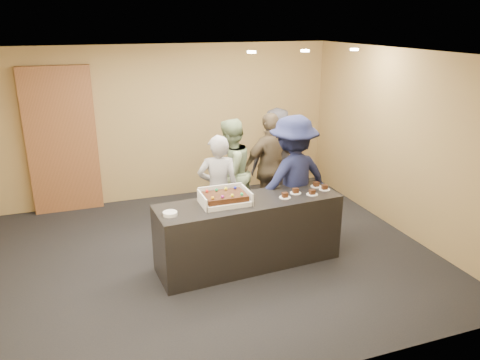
{
  "coord_description": "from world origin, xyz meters",
  "views": [
    {
      "loc": [
        -1.53,
        -5.55,
        3.1
      ],
      "look_at": [
        0.46,
        0.0,
        1.05
      ],
      "focal_mm": 35.0,
      "sensor_mm": 36.0,
      "label": 1
    }
  ],
  "objects_px": {
    "sheet_cake": "(225,196)",
    "cake_box": "(224,200)",
    "plate_stack": "(170,214)",
    "person_server_grey": "(218,190)",
    "person_navy_man": "(292,180)",
    "storage_cabinet": "(62,141)",
    "serving_counter": "(249,232)",
    "person_brown_extra": "(271,167)",
    "person_dark_suit": "(277,159)",
    "person_sage_man": "(230,173)"
  },
  "relations": [
    {
      "from": "person_server_grey",
      "to": "person_sage_man",
      "type": "height_order",
      "value": "person_sage_man"
    },
    {
      "from": "cake_box",
      "to": "person_sage_man",
      "type": "xyz_separation_m",
      "value": [
        0.5,
        1.29,
        -0.1
      ]
    },
    {
      "from": "storage_cabinet",
      "to": "person_brown_extra",
      "type": "relative_size",
      "value": 1.38
    },
    {
      "from": "person_sage_man",
      "to": "person_navy_man",
      "type": "height_order",
      "value": "person_navy_man"
    },
    {
      "from": "sheet_cake",
      "to": "person_sage_man",
      "type": "distance_m",
      "value": 1.42
    },
    {
      "from": "storage_cabinet",
      "to": "cake_box",
      "type": "relative_size",
      "value": 3.96
    },
    {
      "from": "storage_cabinet",
      "to": "serving_counter",
      "type": "bearing_deg",
      "value": -51.43
    },
    {
      "from": "person_server_grey",
      "to": "person_brown_extra",
      "type": "distance_m",
      "value": 1.15
    },
    {
      "from": "serving_counter",
      "to": "cake_box",
      "type": "relative_size",
      "value": 3.95
    },
    {
      "from": "storage_cabinet",
      "to": "person_dark_suit",
      "type": "xyz_separation_m",
      "value": [
        3.35,
        -1.09,
        -0.34
      ]
    },
    {
      "from": "person_sage_man",
      "to": "person_brown_extra",
      "type": "height_order",
      "value": "person_brown_extra"
    },
    {
      "from": "cake_box",
      "to": "person_sage_man",
      "type": "relative_size",
      "value": 0.36
    },
    {
      "from": "storage_cabinet",
      "to": "person_server_grey",
      "type": "relative_size",
      "value": 1.51
    },
    {
      "from": "sheet_cake",
      "to": "storage_cabinet",
      "type": "bearing_deg",
      "value": 124.29
    },
    {
      "from": "serving_counter",
      "to": "person_navy_man",
      "type": "bearing_deg",
      "value": 24.8
    },
    {
      "from": "person_server_grey",
      "to": "person_sage_man",
      "type": "relative_size",
      "value": 0.95
    },
    {
      "from": "person_sage_man",
      "to": "storage_cabinet",
      "type": "bearing_deg",
      "value": -67.63
    },
    {
      "from": "cake_box",
      "to": "person_dark_suit",
      "type": "bearing_deg",
      "value": 48.9
    },
    {
      "from": "person_server_grey",
      "to": "serving_counter",
      "type": "bearing_deg",
      "value": 116.74
    },
    {
      "from": "person_brown_extra",
      "to": "person_dark_suit",
      "type": "relative_size",
      "value": 1.01
    },
    {
      "from": "person_server_grey",
      "to": "person_navy_man",
      "type": "height_order",
      "value": "person_navy_man"
    },
    {
      "from": "person_sage_man",
      "to": "person_dark_suit",
      "type": "xyz_separation_m",
      "value": [
        0.95,
        0.37,
        0.02
      ]
    },
    {
      "from": "person_brown_extra",
      "to": "person_dark_suit",
      "type": "xyz_separation_m",
      "value": [
        0.28,
        0.41,
        -0.01
      ]
    },
    {
      "from": "serving_counter",
      "to": "sheet_cake",
      "type": "distance_m",
      "value": 0.63
    },
    {
      "from": "person_dark_suit",
      "to": "person_sage_man",
      "type": "bearing_deg",
      "value": 38.63
    },
    {
      "from": "person_server_grey",
      "to": "person_navy_man",
      "type": "xyz_separation_m",
      "value": [
        1.0,
        -0.32,
        0.13
      ]
    },
    {
      "from": "serving_counter",
      "to": "person_brown_extra",
      "type": "bearing_deg",
      "value": 52.46
    },
    {
      "from": "plate_stack",
      "to": "serving_counter",
      "type": "bearing_deg",
      "value": 7.08
    },
    {
      "from": "person_sage_man",
      "to": "plate_stack",
      "type": "bearing_deg",
      "value": 13.44
    },
    {
      "from": "cake_box",
      "to": "person_dark_suit",
      "type": "relative_size",
      "value": 0.35
    },
    {
      "from": "cake_box",
      "to": "person_brown_extra",
      "type": "xyz_separation_m",
      "value": [
        1.18,
        1.26,
        -0.07
      ]
    },
    {
      "from": "plate_stack",
      "to": "person_navy_man",
      "type": "xyz_separation_m",
      "value": [
        1.87,
        0.58,
        0.01
      ]
    },
    {
      "from": "person_sage_man",
      "to": "sheet_cake",
      "type": "bearing_deg",
      "value": 32.81
    },
    {
      "from": "serving_counter",
      "to": "storage_cabinet",
      "type": "height_order",
      "value": "storage_cabinet"
    },
    {
      "from": "person_navy_man",
      "to": "person_dark_suit",
      "type": "height_order",
      "value": "person_navy_man"
    },
    {
      "from": "person_brown_extra",
      "to": "person_navy_man",
      "type": "bearing_deg",
      "value": 79.31
    },
    {
      "from": "person_server_grey",
      "to": "sheet_cake",
      "type": "bearing_deg",
      "value": 93.06
    },
    {
      "from": "serving_counter",
      "to": "person_sage_man",
      "type": "height_order",
      "value": "person_sage_man"
    },
    {
      "from": "sheet_cake",
      "to": "serving_counter",
      "type": "bearing_deg",
      "value": -0.0
    },
    {
      "from": "storage_cabinet",
      "to": "person_sage_man",
      "type": "distance_m",
      "value": 2.84
    },
    {
      "from": "person_navy_man",
      "to": "person_server_grey",
      "type": "bearing_deg",
      "value": -27.95
    },
    {
      "from": "plate_stack",
      "to": "cake_box",
      "type": "bearing_deg",
      "value": 11.88
    },
    {
      "from": "plate_stack",
      "to": "storage_cabinet",
      "type": "bearing_deg",
      "value": 111.95
    },
    {
      "from": "plate_stack",
      "to": "sheet_cake",
      "type": "bearing_deg",
      "value": 10.18
    },
    {
      "from": "cake_box",
      "to": "person_navy_man",
      "type": "relative_size",
      "value": 0.33
    },
    {
      "from": "person_navy_man",
      "to": "person_brown_extra",
      "type": "height_order",
      "value": "person_navy_man"
    },
    {
      "from": "cake_box",
      "to": "plate_stack",
      "type": "height_order",
      "value": "cake_box"
    },
    {
      "from": "sheet_cake",
      "to": "cake_box",
      "type": "bearing_deg",
      "value": 89.18
    },
    {
      "from": "serving_counter",
      "to": "person_dark_suit",
      "type": "xyz_separation_m",
      "value": [
        1.13,
        1.69,
        0.41
      ]
    },
    {
      "from": "person_sage_man",
      "to": "person_brown_extra",
      "type": "xyz_separation_m",
      "value": [
        0.68,
        -0.04,
        0.03
      ]
    }
  ]
}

